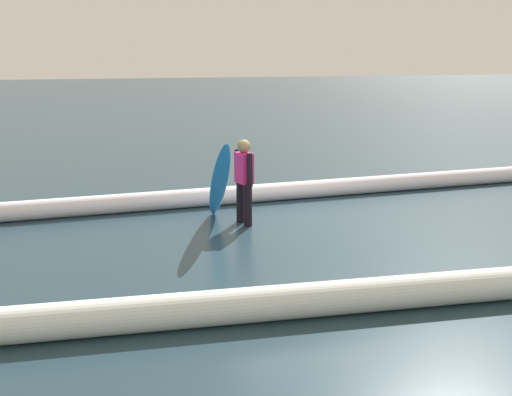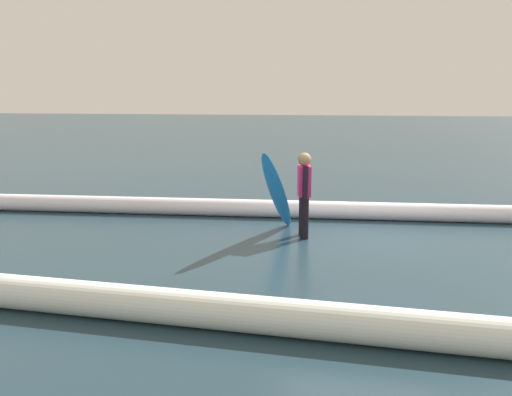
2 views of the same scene
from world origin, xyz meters
name	(u,v)px [view 1 (image 1 of 2)]	position (x,y,z in m)	size (l,w,h in m)	color
ground_plane	(301,221)	(0.00, 0.00, 0.00)	(120.08, 120.08, 0.00)	#1F3642
surfer	(244,177)	(0.98, -0.06, 0.79)	(0.26, 0.60, 1.42)	black
surfboard	(219,182)	(1.42, 0.02, 0.75)	(0.43, 1.82, 1.53)	#268CE5
wave_crest_foreground	(348,186)	(-1.61, -1.69, 0.17)	(0.34, 0.34, 21.59)	white
wave_crest_midground	(506,283)	(-1.09, 4.00, 0.19)	(0.38, 0.38, 24.60)	white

